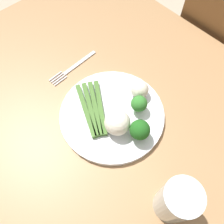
{
  "coord_description": "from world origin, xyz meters",
  "views": [
    {
      "loc": [
        -0.13,
        0.13,
        1.28
      ],
      "look_at": [
        0.08,
        -0.06,
        0.77
      ],
      "focal_mm": 37.18,
      "sensor_mm": 36.0,
      "label": 1
    }
  ],
  "objects_px": {
    "dining_table": "(116,163)",
    "broccoli_back_right": "(140,130)",
    "cauliflower_left": "(140,90)",
    "plate": "(112,114)",
    "broccoli_back": "(139,104)",
    "asparagus_bundle": "(93,108)",
    "chair": "(218,72)",
    "cauliflower_front": "(117,123)",
    "water_glass": "(176,201)",
    "fork": "(73,67)"
  },
  "relations": [
    {
      "from": "cauliflower_left",
      "to": "water_glass",
      "type": "height_order",
      "value": "water_glass"
    },
    {
      "from": "dining_table",
      "to": "broccoli_back_right",
      "type": "xyz_separation_m",
      "value": [
        -0.01,
        -0.06,
        0.15
      ]
    },
    {
      "from": "dining_table",
      "to": "water_glass",
      "type": "xyz_separation_m",
      "value": [
        -0.16,
        0.0,
        0.16
      ]
    },
    {
      "from": "cauliflower_front",
      "to": "cauliflower_left",
      "type": "height_order",
      "value": "cauliflower_front"
    },
    {
      "from": "chair",
      "to": "broccoli_back",
      "type": "distance_m",
      "value": 0.59
    },
    {
      "from": "broccoli_back",
      "to": "broccoli_back_right",
      "type": "distance_m",
      "value": 0.07
    },
    {
      "from": "broccoli_back_right",
      "to": "fork",
      "type": "xyz_separation_m",
      "value": [
        0.28,
        -0.02,
        -0.05
      ]
    },
    {
      "from": "chair",
      "to": "fork",
      "type": "bearing_deg",
      "value": 64.9
    },
    {
      "from": "fork",
      "to": "broccoli_back_right",
      "type": "bearing_deg",
      "value": 83.3
    },
    {
      "from": "cauliflower_left",
      "to": "dining_table",
      "type": "bearing_deg",
      "value": 116.3
    },
    {
      "from": "cauliflower_front",
      "to": "chair",
      "type": "bearing_deg",
      "value": -91.5
    },
    {
      "from": "dining_table",
      "to": "cauliflower_left",
      "type": "xyz_separation_m",
      "value": [
        0.07,
        -0.15,
        0.14
      ]
    },
    {
      "from": "cauliflower_front",
      "to": "water_glass",
      "type": "height_order",
      "value": "water_glass"
    },
    {
      "from": "broccoli_back_right",
      "to": "asparagus_bundle",
      "type": "bearing_deg",
      "value": 14.52
    },
    {
      "from": "plate",
      "to": "cauliflower_left",
      "type": "relative_size",
      "value": 5.78
    },
    {
      "from": "asparagus_bundle",
      "to": "chair",
      "type": "bearing_deg",
      "value": -70.29
    },
    {
      "from": "water_glass",
      "to": "broccoli_back_right",
      "type": "bearing_deg",
      "value": -21.34
    },
    {
      "from": "asparagus_bundle",
      "to": "water_glass",
      "type": "distance_m",
      "value": 0.29
    },
    {
      "from": "broccoli_back",
      "to": "cauliflower_left",
      "type": "bearing_deg",
      "value": -48.36
    },
    {
      "from": "fork",
      "to": "dining_table",
      "type": "bearing_deg",
      "value": 70.97
    },
    {
      "from": "chair",
      "to": "fork",
      "type": "xyz_separation_m",
      "value": [
        0.25,
        0.54,
        0.25
      ]
    },
    {
      "from": "asparagus_bundle",
      "to": "broccoli_back",
      "type": "bearing_deg",
      "value": -103.63
    },
    {
      "from": "asparagus_bundle",
      "to": "cauliflower_front",
      "type": "height_order",
      "value": "cauliflower_front"
    },
    {
      "from": "cauliflower_front",
      "to": "fork",
      "type": "distance_m",
      "value": 0.24
    },
    {
      "from": "chair",
      "to": "plate",
      "type": "xyz_separation_m",
      "value": [
        0.06,
        0.56,
        0.26
      ]
    },
    {
      "from": "plate",
      "to": "fork",
      "type": "distance_m",
      "value": 0.19
    },
    {
      "from": "broccoli_back",
      "to": "chair",
      "type": "bearing_deg",
      "value": -91.98
    },
    {
      "from": "chair",
      "to": "broccoli_back_right",
      "type": "relative_size",
      "value": 14.81
    },
    {
      "from": "broccoli_back_right",
      "to": "water_glass",
      "type": "xyz_separation_m",
      "value": [
        -0.15,
        0.06,
        0.01
      ]
    },
    {
      "from": "dining_table",
      "to": "water_glass",
      "type": "distance_m",
      "value": 0.23
    },
    {
      "from": "chair",
      "to": "plate",
      "type": "relative_size",
      "value": 3.27
    },
    {
      "from": "asparagus_bundle",
      "to": "water_glass",
      "type": "xyz_separation_m",
      "value": [
        -0.28,
        0.03,
        0.04
      ]
    },
    {
      "from": "asparagus_bundle",
      "to": "broccoli_back_right",
      "type": "height_order",
      "value": "broccoli_back_right"
    },
    {
      "from": "chair",
      "to": "cauliflower_left",
      "type": "bearing_deg",
      "value": 83.75
    },
    {
      "from": "fork",
      "to": "asparagus_bundle",
      "type": "bearing_deg",
      "value": 68.19
    },
    {
      "from": "plate",
      "to": "broccoli_back",
      "type": "bearing_deg",
      "value": -123.9
    },
    {
      "from": "water_glass",
      "to": "cauliflower_left",
      "type": "bearing_deg",
      "value": -31.69
    },
    {
      "from": "dining_table",
      "to": "broccoli_back_right",
      "type": "distance_m",
      "value": 0.16
    },
    {
      "from": "plate",
      "to": "asparagus_bundle",
      "type": "xyz_separation_m",
      "value": [
        0.04,
        0.03,
        0.01
      ]
    },
    {
      "from": "cauliflower_left",
      "to": "broccoli_back",
      "type": "bearing_deg",
      "value": 131.64
    },
    {
      "from": "dining_table",
      "to": "broccoli_back_right",
      "type": "bearing_deg",
      "value": -99.64
    },
    {
      "from": "plate",
      "to": "broccoli_back",
      "type": "height_order",
      "value": "broccoli_back"
    },
    {
      "from": "chair",
      "to": "plate",
      "type": "distance_m",
      "value": 0.62
    },
    {
      "from": "asparagus_bundle",
      "to": "broccoli_back",
      "type": "relative_size",
      "value": 3.22
    },
    {
      "from": "broccoli_back",
      "to": "asparagus_bundle",
      "type": "bearing_deg",
      "value": 47.53
    },
    {
      "from": "cauliflower_left",
      "to": "fork",
      "type": "height_order",
      "value": "cauliflower_left"
    },
    {
      "from": "cauliflower_left",
      "to": "asparagus_bundle",
      "type": "bearing_deg",
      "value": 68.49
    },
    {
      "from": "chair",
      "to": "asparagus_bundle",
      "type": "xyz_separation_m",
      "value": [
        0.1,
        0.59,
        0.27
      ]
    },
    {
      "from": "cauliflower_left",
      "to": "broccoli_back_right",
      "type": "bearing_deg",
      "value": 133.75
    },
    {
      "from": "broccoli_back_right",
      "to": "cauliflower_left",
      "type": "relative_size",
      "value": 1.27
    }
  ]
}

